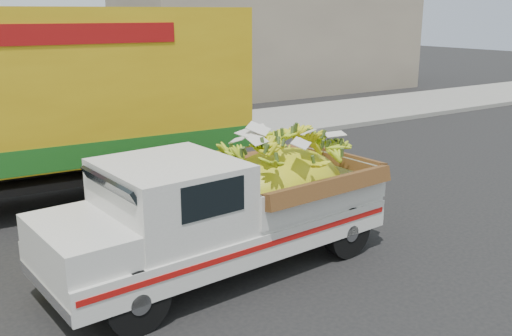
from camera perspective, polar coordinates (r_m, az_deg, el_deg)
ground at (r=7.66m, az=-15.16°, el=-14.26°), size 100.00×100.00×0.00m
building_right at (r=27.84m, az=1.60°, el=13.89°), size 14.00×6.00×6.00m
pickup_truck at (r=8.49m, az=-1.43°, el=-3.56°), size 5.26×2.28×1.79m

